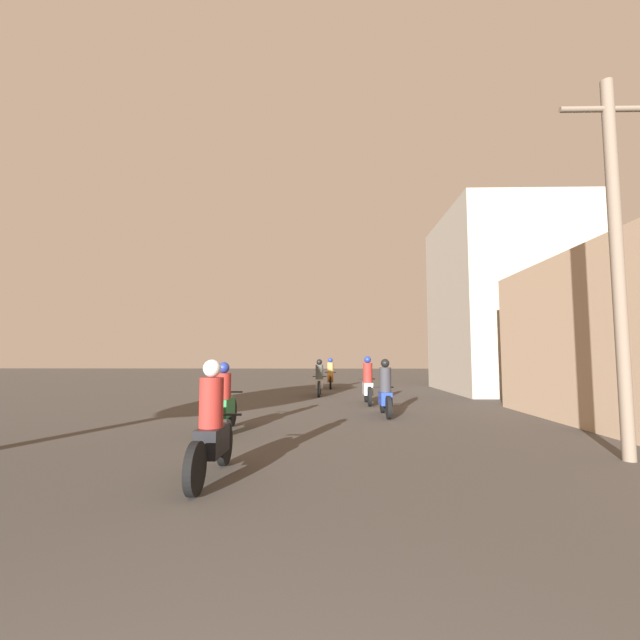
# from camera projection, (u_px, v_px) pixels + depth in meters

# --- Properties ---
(motorcycle_black) EXTENTS (0.60, 2.06, 1.59)m
(motorcycle_black) POSITION_uv_depth(u_px,v_px,m) (212.00, 430.00, 5.74)
(motorcycle_black) COLOR black
(motorcycle_black) RESTS_ON ground_plane
(motorcycle_green) EXTENTS (0.60, 2.16, 1.51)m
(motorcycle_green) POSITION_uv_depth(u_px,v_px,m) (224.00, 404.00, 9.32)
(motorcycle_green) COLOR black
(motorcycle_green) RESTS_ON ground_plane
(motorcycle_blue) EXTENTS (0.60, 1.92, 1.57)m
(motorcycle_blue) POSITION_uv_depth(u_px,v_px,m) (385.00, 393.00, 11.85)
(motorcycle_blue) COLOR black
(motorcycle_blue) RESTS_ON ground_plane
(motorcycle_silver) EXTENTS (0.60, 2.03, 1.65)m
(motorcycle_silver) POSITION_uv_depth(u_px,v_px,m) (368.00, 385.00, 14.79)
(motorcycle_silver) COLOR black
(motorcycle_silver) RESTS_ON ground_plane
(motorcycle_white) EXTENTS (0.60, 2.06, 1.53)m
(motorcycle_white) POSITION_uv_depth(u_px,v_px,m) (319.00, 381.00, 18.04)
(motorcycle_white) COLOR black
(motorcycle_white) RESTS_ON ground_plane
(motorcycle_orange) EXTENTS (0.60, 2.03, 1.58)m
(motorcycle_orange) POSITION_uv_depth(u_px,v_px,m) (330.00, 376.00, 22.20)
(motorcycle_orange) COLOR black
(motorcycle_orange) RESTS_ON ground_plane
(building_right_far) EXTENTS (5.68, 7.26, 8.41)m
(building_right_far) POSITION_uv_depth(u_px,v_px,m) (504.00, 303.00, 20.37)
(building_right_far) COLOR gray
(building_right_far) RESTS_ON ground_plane
(utility_pole_near) EXTENTS (1.60, 0.20, 6.28)m
(utility_pole_near) POSITION_uv_depth(u_px,v_px,m) (617.00, 254.00, 6.96)
(utility_pole_near) COLOR #6B5B4C
(utility_pole_near) RESTS_ON ground_plane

